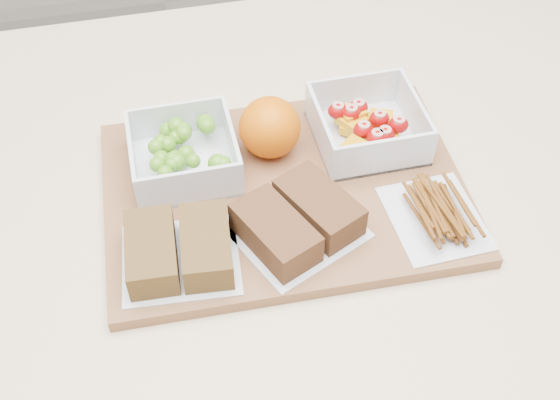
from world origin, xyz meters
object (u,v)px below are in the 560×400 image
Objects in this scene: cutting_board at (285,192)px; sandwich_bag_left at (179,249)px; orange at (270,127)px; pretzel_bag at (436,211)px; grape_container at (184,153)px; sandwich_bag_center at (297,220)px; fruit_container at (367,127)px.

sandwich_bag_left reaches higher than cutting_board.
orange is 0.61× the size of pretzel_bag.
grape_container is 0.17m from sandwich_bag_center.
grape_container reaches higher than sandwich_bag_left.
grape_container is at bearing 179.21° from fruit_container.
cutting_board is at bearing -87.32° from orange.
fruit_container is (0.12, 0.06, 0.03)m from cutting_board.
orange is 0.45× the size of sandwich_bag_center.
pretzel_bag is (0.16, -0.15, -0.02)m from orange.
sandwich_bag_center is 0.16m from pretzel_bag.
sandwich_bag_center is 1.34× the size of pretzel_bag.
pretzel_bag is at bearing -75.76° from fruit_container.
cutting_board is at bearing 88.16° from sandwich_bag_center.
pretzel_bag is at bearing -27.13° from cutting_board.
orange reaches higher than pretzel_bag.
orange is at bearing 90.34° from sandwich_bag_center.
sandwich_bag_center reaches higher than sandwich_bag_left.
grape_container is at bearing 153.15° from cutting_board.
cutting_board is 3.40× the size of pretzel_bag.
grape_container is at bearing 129.44° from sandwich_bag_center.
fruit_container is 0.15m from pretzel_bag.
orange is at bearing 94.68° from cutting_board.
sandwich_bag_center is at bearing -89.66° from orange.
sandwich_bag_left reaches higher than pretzel_bag.
grape_container is (-0.11, 0.06, 0.03)m from cutting_board.
cutting_board is 0.07m from sandwich_bag_center.
orange is at bearing 2.74° from grape_container.
cutting_board is 3.32× the size of fruit_container.
grape_container is 0.99× the size of pretzel_bag.
pretzel_bag is (0.29, -0.01, -0.01)m from sandwich_bag_left.
sandwich_bag_left is at bearing 178.76° from pretzel_bag.
orange is 0.22m from pretzel_bag.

